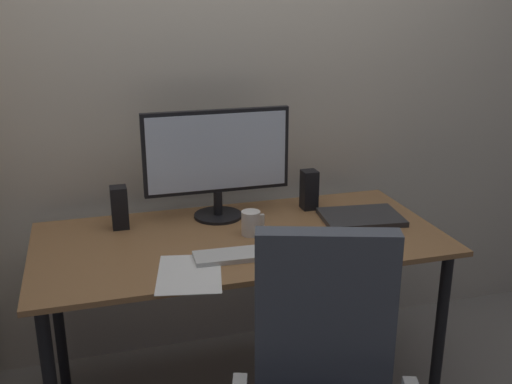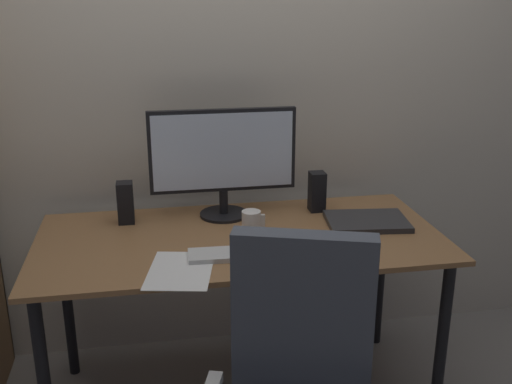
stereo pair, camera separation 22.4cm
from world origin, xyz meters
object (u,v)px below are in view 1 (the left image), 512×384
object	(u,v)px
coffee_mug	(251,223)
speaker_left	(119,207)
monitor	(217,157)
keyboard	(235,255)
desk	(240,256)
speaker_right	(309,190)
mouse	(298,243)
laptop	(361,217)

from	to	relation	value
coffee_mug	speaker_left	distance (m)	0.52
monitor	keyboard	size ratio (longest dim) A/B	2.06
desk	monitor	xyz separation A→B (m)	(-0.03, 0.23, 0.34)
monitor	speaker_right	bearing A→B (deg)	-1.13
mouse	coffee_mug	world-z (taller)	coffee_mug
keyboard	coffee_mug	size ratio (longest dim) A/B	3.06
coffee_mug	speaker_left	size ratio (longest dim) A/B	0.56
coffee_mug	speaker_right	bearing A→B (deg)	33.69
desk	monitor	bearing A→B (deg)	98.54
laptop	speaker_left	bearing A→B (deg)	175.39
speaker_left	mouse	bearing A→B (deg)	-31.34
speaker_left	speaker_right	bearing A→B (deg)	0.00
desk	mouse	bearing A→B (deg)	-40.39
speaker_right	speaker_left	bearing A→B (deg)	180.00
mouse	speaker_left	size ratio (longest dim) A/B	0.56
keyboard	speaker_right	bearing A→B (deg)	45.38
coffee_mug	speaker_left	world-z (taller)	speaker_left
speaker_right	monitor	bearing A→B (deg)	178.87
desk	mouse	xyz separation A→B (m)	(0.18, -0.15, 0.10)
desk	speaker_left	xyz separation A→B (m)	(-0.43, 0.22, 0.17)
desk	laptop	xyz separation A→B (m)	(0.52, 0.03, 0.09)
desk	coffee_mug	distance (m)	0.14
desk	monitor	size ratio (longest dim) A/B	2.59
keyboard	speaker_left	distance (m)	0.55
desk	speaker_left	bearing A→B (deg)	153.01
monitor	laptop	xyz separation A→B (m)	(0.56, -0.19, -0.25)
desk	keyboard	bearing A→B (deg)	-110.15
monitor	keyboard	world-z (taller)	monitor
mouse	laptop	size ratio (longest dim) A/B	0.30
desk	speaker_left	size ratio (longest dim) A/B	9.10
coffee_mug	speaker_right	xyz separation A→B (m)	(0.32, 0.21, 0.04)
desk	coffee_mug	size ratio (longest dim) A/B	16.34
desk	mouse	size ratio (longest dim) A/B	16.12
desk	speaker_left	distance (m)	0.51
desk	speaker_right	distance (m)	0.46
keyboard	mouse	distance (m)	0.25
keyboard	speaker_left	bearing A→B (deg)	134.73
desk	coffee_mug	bearing A→B (deg)	9.95
keyboard	laptop	xyz separation A→B (m)	(0.59, 0.21, 0.00)
laptop	speaker_left	world-z (taller)	speaker_left
speaker_right	keyboard	bearing A→B (deg)	-136.99
keyboard	speaker_right	xyz separation A→B (m)	(0.43, 0.40, 0.08)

